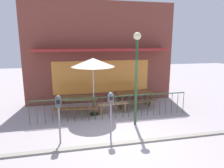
{
  "coord_description": "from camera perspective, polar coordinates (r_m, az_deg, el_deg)",
  "views": [
    {
      "loc": [
        -1.78,
        -6.1,
        3.2
      ],
      "look_at": [
        0.07,
        2.23,
        1.4
      ],
      "focal_mm": 32.8,
      "sensor_mm": 36.0,
      "label": 1
    }
  ],
  "objects": [
    {
      "name": "patio_umbrella",
      "position": [
        8.69,
        -5.33,
        5.93
      ],
      "size": [
        1.84,
        1.84,
        2.5
      ],
      "color": "black",
      "rests_on": "ground"
    },
    {
      "name": "patio_bench",
      "position": [
        9.23,
        0.14,
        -6.05
      ],
      "size": [
        1.41,
        0.37,
        0.48
      ],
      "color": "#9C7852",
      "rests_on": "ground"
    },
    {
      "name": "picnic_table_left",
      "position": [
        9.19,
        -9.86,
        -4.63
      ],
      "size": [
        1.97,
        1.59,
        0.79
      ],
      "color": "brown",
      "rests_on": "ground"
    },
    {
      "name": "parking_meter_near",
      "position": [
        6.57,
        -14.69,
        -6.09
      ],
      "size": [
        0.18,
        0.17,
        1.57
      ],
      "color": "gray",
      "rests_on": "ground"
    },
    {
      "name": "pub_storefront",
      "position": [
        10.83,
        -3.06,
        8.59
      ],
      "size": [
        7.8,
        1.4,
        5.17
      ],
      "color": "#461A1C",
      "rests_on": "ground"
    },
    {
      "name": "parking_meter_far",
      "position": [
        6.61,
        -0.35,
        -5.37
      ],
      "size": [
        0.18,
        0.17,
        1.6
      ],
      "color": "slate",
      "rests_on": "ground"
    },
    {
      "name": "patio_fence_front",
      "position": [
        8.52,
        0.14,
        -5.42
      ],
      "size": [
        6.57,
        0.04,
        0.97
      ],
      "color": "#214429",
      "rests_on": "ground"
    },
    {
      "name": "street_lamp",
      "position": [
        7.61,
        6.85,
        5.25
      ],
      "size": [
        0.28,
        0.28,
        3.51
      ],
      "color": "#244425",
      "rests_on": "ground"
    },
    {
      "name": "curb_edge",
      "position": [
        6.8,
        4.37,
        -16.21
      ],
      "size": [
        10.92,
        0.2,
        0.11
      ],
      "primitive_type": "cube",
      "color": "gray",
      "rests_on": "ground"
    },
    {
      "name": "picnic_table_right",
      "position": [
        10.06,
        6.2,
        -3.06
      ],
      "size": [
        1.91,
        1.51,
        0.79
      ],
      "color": "brown",
      "rests_on": "ground"
    },
    {
      "name": "ground",
      "position": [
        7.11,
        3.48,
        -14.85
      ],
      "size": [
        40.0,
        40.0,
        0.0
      ],
      "primitive_type": "plane",
      "color": "#A1969A"
    }
  ]
}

